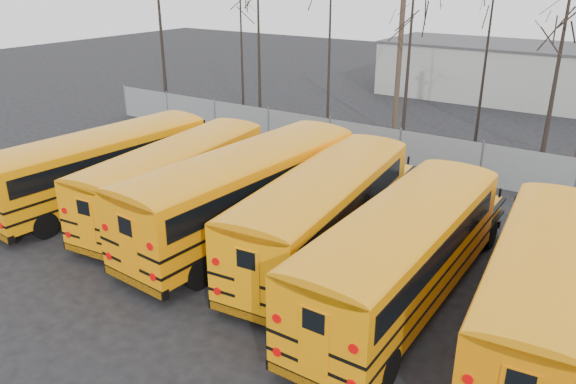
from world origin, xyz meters
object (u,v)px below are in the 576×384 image
Objects in this scene: bus_a at (105,161)px; bus_c at (249,185)px; bus_e at (406,246)px; bus_b at (179,173)px; bus_d at (327,205)px; bus_f at (544,281)px; utility_pole_left at (400,53)px.

bus_a is 7.04m from bus_c.
bus_e is at bearing 3.42° from bus_a.
bus_b is at bearing 173.89° from bus_e.
bus_c is at bearing 178.54° from bus_d.
bus_d is at bearing 166.27° from bus_f.
bus_b is (3.49, 0.74, -0.06)m from bus_a.
bus_f is at bearing 4.80° from bus_a.
bus_f is 19.95m from utility_pole_left.
bus_b is 0.90× the size of bus_c.
bus_b is at bearing 171.31° from bus_f.
utility_pole_left is (2.55, 15.41, 3.13)m from bus_b.
bus_b is 3.51m from bus_c.
utility_pole_left is (-7.52, 16.52, 3.05)m from bus_e.
bus_a is at bearing 178.63° from bus_e.
bus_d is 1.22× the size of utility_pole_left.
utility_pole_left is at bearing 74.89° from bus_b.
bus_c is 3.15m from bus_d.
bus_b is at bearing 176.50° from bus_d.
bus_c reaches higher than bus_f.
bus_f is at bearing -0.65° from bus_c.
bus_c is at bearing 170.08° from bus_f.
bus_d is 7.20m from bus_f.
bus_b is at bearing -175.79° from bus_c.
bus_c is 1.12× the size of bus_f.
bus_d reaches higher than bus_a.
bus_e is at bearing -11.99° from bus_b.
bus_b is 0.95× the size of bus_d.
bus_a is at bearing -173.71° from bus_b.
bus_b is at bearing -104.75° from utility_pole_left.
bus_d reaches higher than bus_e.
bus_d is at bearing -3.54° from bus_b.
bus_a is 13.56m from bus_e.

